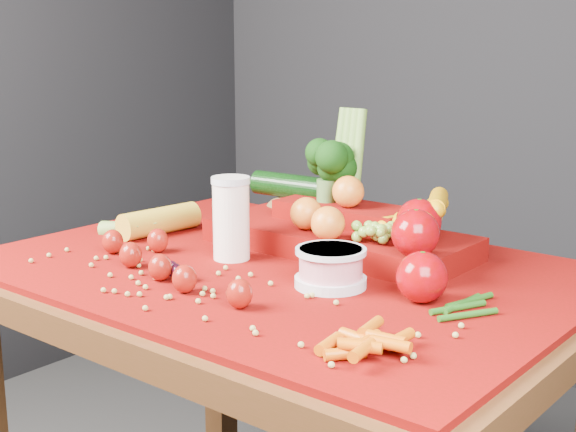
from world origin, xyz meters
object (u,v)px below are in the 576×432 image
Objects in this scene: milk_glass at (231,215)px; produce_mound at (352,223)px; yogurt_bowl at (331,266)px; table at (281,321)px.

milk_glass is 0.26× the size of produce_mound.
milk_glass is 1.29× the size of yogurt_bowl.
produce_mound is (0.05, 0.15, 0.16)m from table.
milk_glass is at bearing -166.55° from table.
yogurt_bowl is at bearing -4.87° from milk_glass.
produce_mound is at bearing 115.82° from yogurt_bowl.
produce_mound is at bearing 50.49° from milk_glass.
yogurt_bowl is 0.20× the size of produce_mound.
produce_mound is (0.15, 0.18, -0.02)m from milk_glass.
milk_glass is (-0.10, -0.02, 0.19)m from table.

